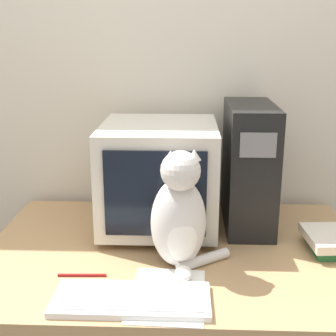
% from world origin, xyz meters
% --- Properties ---
extents(wall_back, '(7.00, 0.05, 2.50)m').
position_xyz_m(wall_back, '(0.00, 0.96, 1.25)').
color(wall_back, beige).
rests_on(wall_back, ground_plane).
extents(desk, '(1.30, 0.90, 0.70)m').
position_xyz_m(desk, '(0.00, 0.45, 0.35)').
color(desk, tan).
rests_on(desk, ground_plane).
extents(crt_monitor, '(0.42, 0.45, 0.40)m').
position_xyz_m(crt_monitor, '(-0.06, 0.63, 0.91)').
color(crt_monitor, beige).
rests_on(crt_monitor, desk).
extents(computer_tower, '(0.17, 0.40, 0.47)m').
position_xyz_m(computer_tower, '(0.27, 0.68, 0.93)').
color(computer_tower, black).
rests_on(computer_tower, desk).
extents(keyboard, '(0.43, 0.18, 0.02)m').
position_xyz_m(keyboard, '(-0.11, 0.11, 0.71)').
color(keyboard, silver).
rests_on(keyboard, desk).
extents(cat, '(0.27, 0.23, 0.39)m').
position_xyz_m(cat, '(0.02, 0.33, 0.87)').
color(cat, silver).
rests_on(cat, desk).
extents(book_stack, '(0.16, 0.21, 0.06)m').
position_xyz_m(book_stack, '(0.52, 0.46, 0.73)').
color(book_stack, '#28703D').
rests_on(book_stack, desk).
extents(pen, '(0.15, 0.01, 0.01)m').
position_xyz_m(pen, '(-0.28, 0.25, 0.70)').
color(pen, maroon).
rests_on(pen, desk).
extents(paper_sheet, '(0.22, 0.30, 0.00)m').
position_xyz_m(paper_sheet, '(-0.01, 0.15, 0.70)').
color(paper_sheet, white).
rests_on(paper_sheet, desk).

